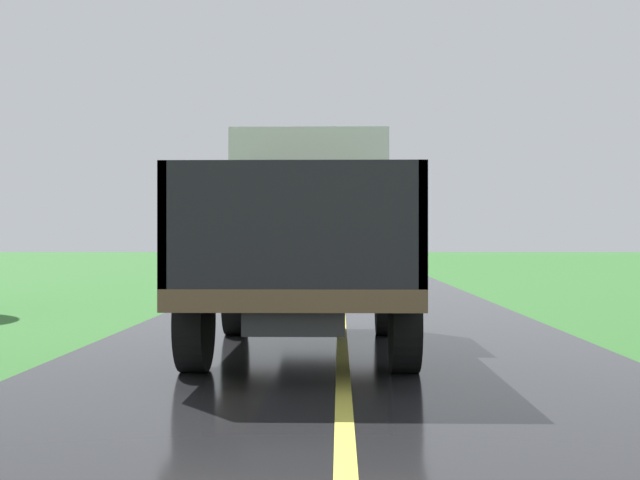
# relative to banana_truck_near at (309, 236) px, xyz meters

# --- Properties ---
(banana_truck_near) EXTENTS (2.38, 5.82, 2.80)m
(banana_truck_near) POSITION_rel_banana_truck_near_xyz_m (0.00, 0.00, 0.00)
(banana_truck_near) COLOR #2D2D30
(banana_truck_near) RESTS_ON road_surface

